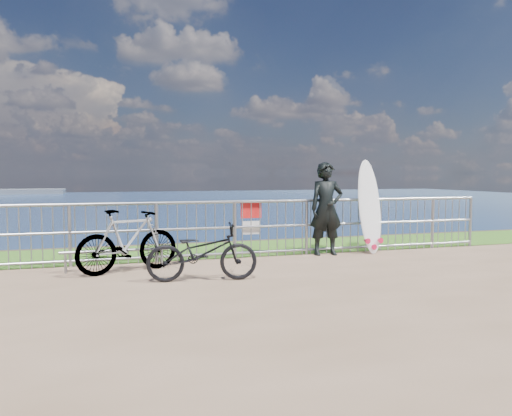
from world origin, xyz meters
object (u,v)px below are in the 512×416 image
object	(u,v)px
bicycle_near	(202,252)
bicycle_far	(128,241)
surfer	(326,209)
surfboard	(370,210)

from	to	relation	value
bicycle_near	bicycle_far	world-z (taller)	bicycle_far
surfer	surfboard	world-z (taller)	surfboard
surfboard	bicycle_far	distance (m)	4.94
surfboard	bicycle_far	size ratio (longest dim) A/B	1.11
surfboard	bicycle_far	xyz separation A→B (m)	(-4.89, -0.65, -0.37)
bicycle_near	bicycle_far	bearing A→B (deg)	53.90
surfer	bicycle_far	bearing A→B (deg)	-164.49
bicycle_near	surfer	bearing A→B (deg)	-52.18
bicycle_near	bicycle_far	xyz separation A→B (m)	(-1.05, 1.00, 0.09)
surfer	bicycle_near	size ratio (longest dim) A/B	1.11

